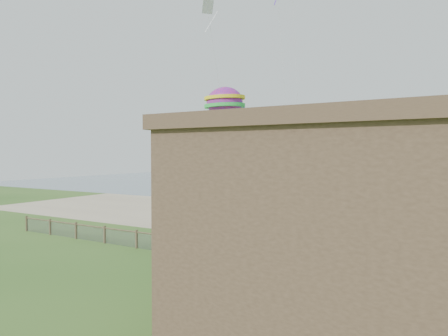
% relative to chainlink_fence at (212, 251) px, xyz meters
% --- Properties ---
extents(ground, '(160.00, 160.00, 0.00)m').
position_rel_chainlink_fence_xyz_m(ground, '(0.00, -6.00, -0.55)').
color(ground, '#335B1F').
rests_on(ground, ground).
extents(sand_beach, '(72.00, 20.00, 0.02)m').
position_rel_chainlink_fence_xyz_m(sand_beach, '(0.00, 16.00, -0.55)').
color(sand_beach, tan).
rests_on(sand_beach, ground).
extents(ocean, '(160.00, 68.00, 0.02)m').
position_rel_chainlink_fence_xyz_m(ocean, '(0.00, 60.00, -0.55)').
color(ocean, slate).
rests_on(ocean, ground).
extents(chainlink_fence, '(36.20, 0.20, 1.25)m').
position_rel_chainlink_fence_xyz_m(chainlink_fence, '(0.00, 0.00, 0.00)').
color(chainlink_fence, brown).
rests_on(chainlink_fence, ground).
extents(picnic_table, '(1.87, 1.59, 0.68)m').
position_rel_chainlink_fence_xyz_m(picnic_table, '(5.88, -1.00, -0.21)').
color(picnic_table, brown).
rests_on(picnic_table, ground).
extents(octopus_kite, '(3.65, 3.05, 6.45)m').
position_rel_chainlink_fence_xyz_m(octopus_kite, '(-1.71, 4.44, 7.84)').
color(octopus_kite, '#F92747').
extents(kite_white, '(1.93, 1.90, 2.39)m').
position_rel_chainlink_fence_xyz_m(kite_white, '(-5.40, 8.08, 17.39)').
color(kite_white, silver).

